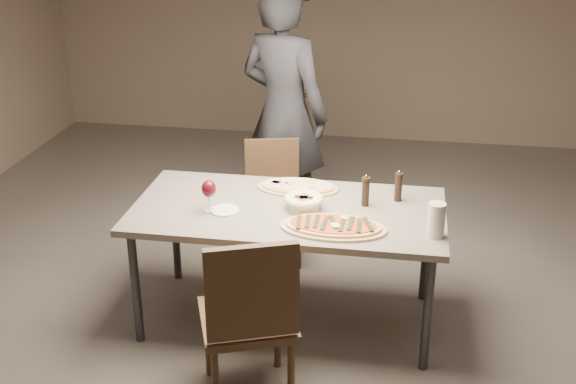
% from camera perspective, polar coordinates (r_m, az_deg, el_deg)
% --- Properties ---
extents(room, '(7.00, 7.00, 7.00)m').
position_cam_1_polar(room, '(3.94, -0.00, 7.36)').
color(room, '#5B544E').
rests_on(room, ground).
extents(dining_table, '(1.80, 0.90, 0.75)m').
position_cam_1_polar(dining_table, '(4.19, -0.00, -1.97)').
color(dining_table, slate).
rests_on(dining_table, ground).
extents(zucchini_pizza, '(0.58, 0.32, 0.05)m').
position_cam_1_polar(zucchini_pizza, '(3.92, 3.60, -2.73)').
color(zucchini_pizza, tan).
rests_on(zucchini_pizza, dining_table).
extents(ham_pizza, '(0.50, 0.28, 0.04)m').
position_cam_1_polar(ham_pizza, '(4.41, 0.77, 0.41)').
color(ham_pizza, tan).
rests_on(ham_pizza, dining_table).
extents(bread_basket, '(0.22, 0.22, 0.08)m').
position_cam_1_polar(bread_basket, '(4.14, 1.24, -0.74)').
color(bread_basket, beige).
rests_on(bread_basket, dining_table).
extents(oil_dish, '(0.12, 0.12, 0.01)m').
position_cam_1_polar(oil_dish, '(4.19, 1.40, -0.99)').
color(oil_dish, white).
rests_on(oil_dish, dining_table).
extents(pepper_mill_left, '(0.05, 0.05, 0.19)m').
position_cam_1_polar(pepper_mill_left, '(4.27, 8.72, 0.44)').
color(pepper_mill_left, black).
rests_on(pepper_mill_left, dining_table).
extents(pepper_mill_right, '(0.05, 0.05, 0.19)m').
position_cam_1_polar(pepper_mill_right, '(4.19, 6.15, 0.08)').
color(pepper_mill_right, black).
rests_on(pepper_mill_right, dining_table).
extents(carafe, '(0.09, 0.09, 0.19)m').
position_cam_1_polar(carafe, '(3.88, 11.63, -2.19)').
color(carafe, silver).
rests_on(carafe, dining_table).
extents(wine_glass, '(0.08, 0.08, 0.19)m').
position_cam_1_polar(wine_glass, '(4.10, -6.27, 0.18)').
color(wine_glass, silver).
rests_on(wine_glass, dining_table).
extents(side_plate, '(0.16, 0.16, 0.01)m').
position_cam_1_polar(side_plate, '(4.14, -5.03, -1.46)').
color(side_plate, white).
rests_on(side_plate, dining_table).
extents(chair_near, '(0.60, 0.60, 0.98)m').
position_cam_1_polar(chair_near, '(3.57, -3.07, -9.53)').
color(chair_near, '#412C1B').
rests_on(chair_near, ground).
extents(chair_far, '(0.48, 0.48, 0.84)m').
position_cam_1_polar(chair_far, '(5.06, -1.19, -0.12)').
color(chair_far, '#412C1B').
rests_on(chair_far, ground).
extents(diner, '(0.82, 0.69, 1.90)m').
position_cam_1_polar(diner, '(5.21, -0.32, 6.21)').
color(diner, black).
rests_on(diner, ground).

